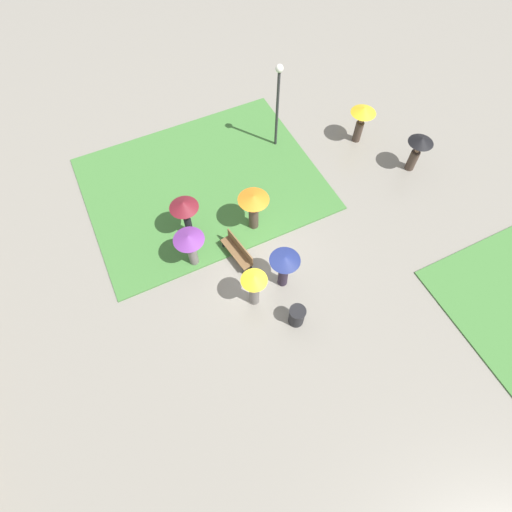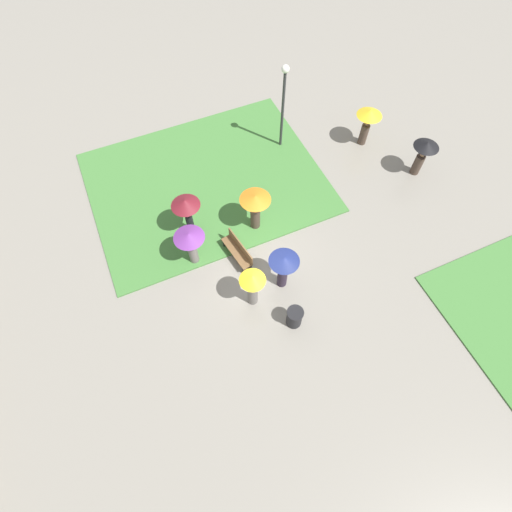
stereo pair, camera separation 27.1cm
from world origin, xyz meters
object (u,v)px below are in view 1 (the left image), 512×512
(park_bench, at_px, (238,251))
(lone_walker_mid_plaza, at_px, (362,117))
(crowd_person_maroon, at_px, (185,210))
(crowd_person_navy, at_px, (284,265))
(lamp_post, at_px, (278,96))
(crowd_person_orange, at_px, (254,206))
(crowd_person_yellow, at_px, (254,284))
(crowd_person_purple, at_px, (190,244))
(lone_walker_far_path, at_px, (418,148))
(trash_bin, at_px, (297,316))

(park_bench, relative_size, lone_walker_mid_plaza, 0.91)
(park_bench, xyz_separation_m, lone_walker_mid_plaza, (-3.43, 7.66, 0.88))
(crowd_person_maroon, bearing_deg, crowd_person_navy, 93.28)
(lamp_post, bearing_deg, crowd_person_orange, -38.01)
(park_bench, relative_size, crowd_person_navy, 0.91)
(park_bench, height_order, lone_walker_mid_plaza, lone_walker_mid_plaza)
(crowd_person_yellow, relative_size, crowd_person_orange, 0.99)
(crowd_person_purple, relative_size, crowd_person_orange, 0.95)
(crowd_person_navy, xyz_separation_m, lone_walker_far_path, (-2.59, 7.80, -0.08))
(lamp_post, bearing_deg, lone_walker_far_path, 50.13)
(crowd_person_orange, distance_m, lone_walker_mid_plaza, 6.90)
(crowd_person_orange, height_order, crowd_person_maroon, crowd_person_maroon)
(crowd_person_yellow, distance_m, lone_walker_mid_plaza, 9.55)
(lamp_post, bearing_deg, park_bench, -40.45)
(crowd_person_purple, distance_m, crowd_person_orange, 2.84)
(crowd_person_orange, distance_m, crowd_person_maroon, 2.58)
(trash_bin, bearing_deg, crowd_person_maroon, -158.51)
(lamp_post, distance_m, crowd_person_maroon, 6.24)
(lamp_post, distance_m, trash_bin, 9.04)
(crowd_person_orange, relative_size, crowd_person_maroon, 0.95)
(crowd_person_orange, relative_size, crowd_person_navy, 1.04)
(crowd_person_navy, bearing_deg, trash_bin, 47.16)
(lamp_post, relative_size, lone_walker_far_path, 2.32)
(lamp_post, height_order, crowd_person_orange, lamp_post)
(crowd_person_orange, distance_m, lone_walker_far_path, 7.65)
(lamp_post, distance_m, crowd_person_purple, 7.27)
(crowd_person_navy, bearing_deg, lamp_post, -147.79)
(crowd_person_purple, relative_size, crowd_person_maroon, 0.90)
(lone_walker_far_path, height_order, lone_walker_mid_plaza, lone_walker_mid_plaza)
(park_bench, distance_m, lone_walker_far_path, 8.90)
(lone_walker_far_path, xyz_separation_m, lone_walker_mid_plaza, (-2.54, -1.16, 0.14))
(crowd_person_navy, bearing_deg, lone_walker_far_path, 165.93)
(crowd_person_yellow, bearing_deg, crowd_person_purple, -34.74)
(crowd_person_purple, height_order, lone_walker_far_path, crowd_person_purple)
(crowd_person_purple, relative_size, lone_walker_far_path, 1.04)
(crowd_person_orange, bearing_deg, park_bench, 102.26)
(trash_bin, xyz_separation_m, crowd_person_navy, (-1.56, 0.29, 0.85))
(crowd_person_purple, bearing_deg, crowd_person_orange, -54.58)
(crowd_person_yellow, relative_size, lone_walker_far_path, 1.08)
(trash_bin, bearing_deg, crowd_person_orange, 174.22)
(crowd_person_purple, bearing_deg, trash_bin, -123.84)
(lamp_post, bearing_deg, crowd_person_purple, -53.11)
(crowd_person_orange, height_order, lone_walker_far_path, crowd_person_orange)
(crowd_person_navy, bearing_deg, crowd_person_orange, -125.65)
(lamp_post, xyz_separation_m, lone_walker_mid_plaza, (1.39, 3.55, -1.29))
(park_bench, xyz_separation_m, lone_walker_far_path, (-0.89, 8.82, 0.74))
(crowd_person_yellow, distance_m, crowd_person_purple, 2.81)
(crowd_person_yellow, bearing_deg, crowd_person_maroon, -48.49)
(trash_bin, bearing_deg, lone_walker_far_path, 117.23)
(crowd_person_orange, xyz_separation_m, crowd_person_maroon, (-0.77, -2.45, 0.25))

